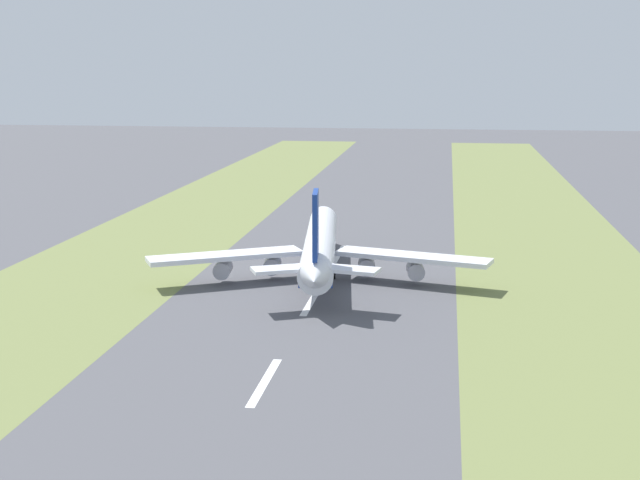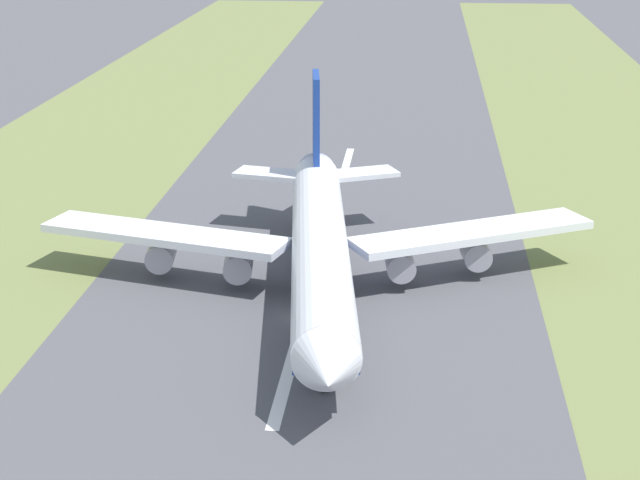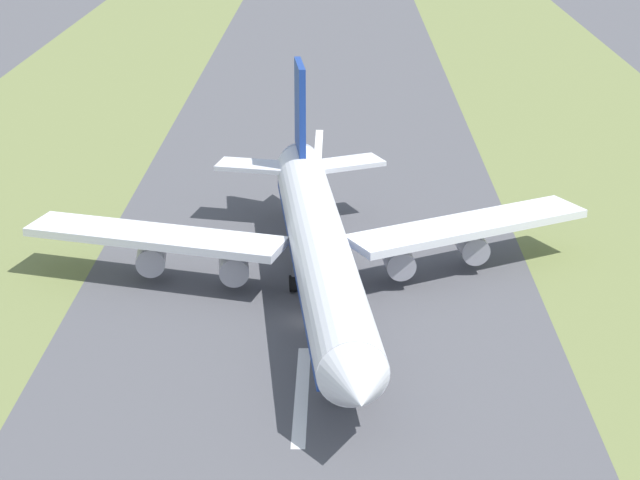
# 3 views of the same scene
# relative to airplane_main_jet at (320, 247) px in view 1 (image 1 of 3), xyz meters

# --- Properties ---
(ground_plane) EXTENTS (800.00, 800.00, 0.00)m
(ground_plane) POSITION_rel_airplane_main_jet_xyz_m (1.07, 6.66, -6.02)
(ground_plane) COLOR #4C4C51
(grass_median_west) EXTENTS (40.00, 600.00, 0.01)m
(grass_median_west) POSITION_rel_airplane_main_jet_xyz_m (-43.93, 6.66, -6.02)
(grass_median_west) COLOR olive
(grass_median_west) RESTS_ON ground
(grass_median_east) EXTENTS (40.00, 600.00, 0.01)m
(grass_median_east) POSITION_rel_airplane_main_jet_xyz_m (46.07, 6.66, -6.02)
(grass_median_east) COLOR olive
(grass_median_east) RESTS_ON ground
(centreline_dash_near) EXTENTS (1.20, 18.00, 0.01)m
(centreline_dash_near) POSITION_rel_airplane_main_jet_xyz_m (1.07, -58.11, -6.01)
(centreline_dash_near) COLOR silver
(centreline_dash_near) RESTS_ON ground
(centreline_dash_mid) EXTENTS (1.20, 18.00, 0.01)m
(centreline_dash_mid) POSITION_rel_airplane_main_jet_xyz_m (1.07, -18.11, -6.01)
(centreline_dash_mid) COLOR silver
(centreline_dash_mid) RESTS_ON ground
(centreline_dash_far) EXTENTS (1.20, 18.00, 0.01)m
(centreline_dash_far) POSITION_rel_airplane_main_jet_xyz_m (1.07, 21.89, -6.01)
(centreline_dash_far) COLOR silver
(centreline_dash_far) RESTS_ON ground
(airplane_main_jet) EXTENTS (63.73, 67.19, 20.20)m
(airplane_main_jet) POSITION_rel_airplane_main_jet_xyz_m (0.00, 0.00, 0.00)
(airplane_main_jet) COLOR silver
(airplane_main_jet) RESTS_ON ground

